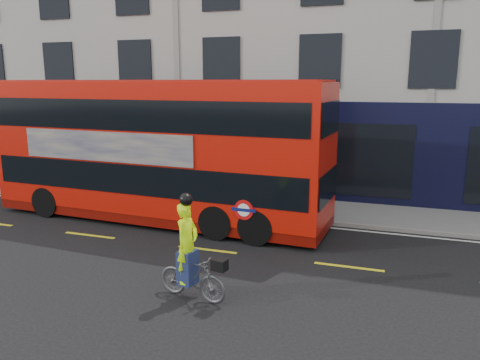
% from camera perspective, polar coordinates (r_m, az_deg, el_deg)
% --- Properties ---
extents(ground, '(120.00, 120.00, 0.00)m').
position_cam_1_polar(ground, '(14.45, -21.37, -8.11)').
color(ground, black).
rests_on(ground, ground).
extents(pavement, '(60.00, 3.00, 0.12)m').
position_cam_1_polar(pavement, '(19.60, -9.19, -2.07)').
color(pavement, gray).
rests_on(pavement, ground).
extents(kerb, '(60.00, 0.12, 0.13)m').
position_cam_1_polar(kerb, '(18.33, -11.37, -3.12)').
color(kerb, gray).
rests_on(kerb, ground).
extents(building_terrace, '(50.00, 10.07, 15.00)m').
position_cam_1_polar(building_terrace, '(25.05, -2.55, 18.20)').
color(building_terrace, '#A6A39C').
rests_on(building_terrace, ground).
extents(road_edge_line, '(58.00, 0.10, 0.01)m').
position_cam_1_polar(road_edge_line, '(18.10, -11.84, -3.53)').
color(road_edge_line, silver).
rests_on(road_edge_line, ground).
extents(lane_dashes, '(58.00, 0.12, 0.01)m').
position_cam_1_polar(lane_dashes, '(15.55, -17.83, -6.43)').
color(lane_dashes, yellow).
rests_on(lane_dashes, ground).
extents(bus, '(12.03, 3.37, 4.80)m').
position_cam_1_polar(bus, '(16.23, -10.06, 3.64)').
color(bus, red).
rests_on(bus, ground).
extents(cyclist, '(1.76, 0.76, 2.41)m').
position_cam_1_polar(cyclist, '(10.50, -6.08, -10.11)').
color(cyclist, '#4F5154').
rests_on(cyclist, ground).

